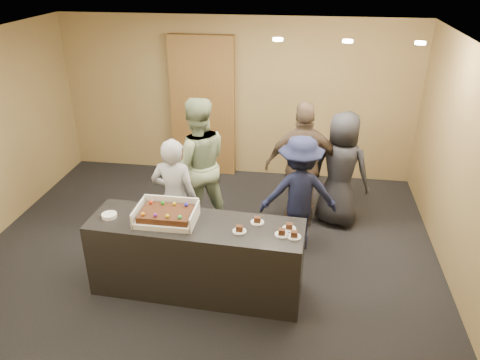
{
  "coord_description": "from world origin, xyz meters",
  "views": [
    {
      "loc": [
        1.18,
        -5.12,
        3.6
      ],
      "look_at": [
        0.43,
        0.0,
        1.06
      ],
      "focal_mm": 35.0,
      "sensor_mm": 36.0,
      "label": 1
    }
  ],
  "objects": [
    {
      "name": "person_brown_extra",
      "position": [
        1.19,
        0.86,
        0.91
      ],
      "size": [
        1.1,
        0.55,
        1.82
      ],
      "primitive_type": "imported",
      "rotation": [
        0.0,
        0.0,
        3.25
      ],
      "color": "#4F3D2E",
      "rests_on": "floor"
    },
    {
      "name": "slice_d",
      "position": [
        1.08,
        -0.79,
        0.92
      ],
      "size": [
        0.15,
        0.15,
        0.07
      ],
      "color": "white",
      "rests_on": "serving_counter"
    },
    {
      "name": "plate_stack",
      "position": [
        -0.94,
        -0.84,
        0.92
      ],
      "size": [
        0.17,
        0.17,
        0.04
      ],
      "primitive_type": "cylinder",
      "color": "white",
      "rests_on": "serving_counter"
    },
    {
      "name": "room",
      "position": [
        0.0,
        0.0,
        1.35
      ],
      "size": [
        6.04,
        6.0,
        2.7
      ],
      "color": "black",
      "rests_on": "ground"
    },
    {
      "name": "sheet_cake",
      "position": [
        -0.27,
        -0.83,
        1.0
      ],
      "size": [
        0.56,
        0.39,
        0.11
      ],
      "color": "#331E0B",
      "rests_on": "cake_box"
    },
    {
      "name": "storage_cabinet",
      "position": [
        -0.57,
        2.41,
        1.2
      ],
      "size": [
        1.09,
        0.15,
        2.4
      ],
      "primitive_type": "cube",
      "color": "brown",
      "rests_on": "floor"
    },
    {
      "name": "person_sage_man",
      "position": [
        -0.27,
        0.62,
        0.95
      ],
      "size": [
        1.12,
        1.0,
        1.89
      ],
      "primitive_type": "imported",
      "rotation": [
        0.0,
        0.0,
        3.52
      ],
      "color": "gray",
      "rests_on": "floor"
    },
    {
      "name": "cake_box",
      "position": [
        -0.27,
        -0.81,
        0.95
      ],
      "size": [
        0.66,
        0.46,
        0.19
      ],
      "color": "white",
      "rests_on": "serving_counter"
    },
    {
      "name": "person_navy_man",
      "position": [
        1.16,
        0.27,
        0.78
      ],
      "size": [
        1.09,
        0.73,
        1.56
      ],
      "primitive_type": "imported",
      "rotation": [
        0.0,
        0.0,
        3.3
      ],
      "color": "#171B39",
      "rests_on": "floor"
    },
    {
      "name": "person_server_grey",
      "position": [
        -0.38,
        -0.14,
        0.8
      ],
      "size": [
        0.61,
        0.42,
        1.6
      ],
      "primitive_type": "imported",
      "rotation": [
        0.0,
        0.0,
        3.09
      ],
      "color": "#A3A3A8",
      "rests_on": "floor"
    },
    {
      "name": "slice_e",
      "position": [
        1.14,
        -0.95,
        0.92
      ],
      "size": [
        0.15,
        0.15,
        0.07
      ],
      "color": "white",
      "rests_on": "serving_counter"
    },
    {
      "name": "slice_c",
      "position": [
        1.01,
        -0.92,
        0.92
      ],
      "size": [
        0.15,
        0.15,
        0.07
      ],
      "color": "white",
      "rests_on": "serving_counter"
    },
    {
      "name": "person_dark_suit",
      "position": [
        1.71,
        0.97,
        0.84
      ],
      "size": [
        0.96,
        0.81,
        1.68
      ],
      "primitive_type": "imported",
      "rotation": [
        0.0,
        0.0,
        2.73
      ],
      "color": "#232328",
      "rests_on": "floor"
    },
    {
      "name": "serving_counter",
      "position": [
        0.05,
        -0.83,
        0.45
      ],
      "size": [
        2.43,
        0.82,
        0.9
      ],
      "primitive_type": "cube",
      "rotation": [
        0.0,
        0.0,
        -0.05
      ],
      "color": "black",
      "rests_on": "floor"
    },
    {
      "name": "ceiling_spotlights",
      "position": [
        1.6,
        0.5,
        2.67
      ],
      "size": [
        1.72,
        0.12,
        0.03
      ],
      "color": "#FFEAC6",
      "rests_on": "ceiling"
    },
    {
      "name": "slice_b",
      "position": [
        0.73,
        -0.71,
        0.92
      ],
      "size": [
        0.15,
        0.15,
        0.07
      ],
      "color": "white",
      "rests_on": "serving_counter"
    },
    {
      "name": "slice_a",
      "position": [
        0.56,
        -0.92,
        0.92
      ],
      "size": [
        0.15,
        0.15,
        0.07
      ],
      "color": "white",
      "rests_on": "serving_counter"
    }
  ]
}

